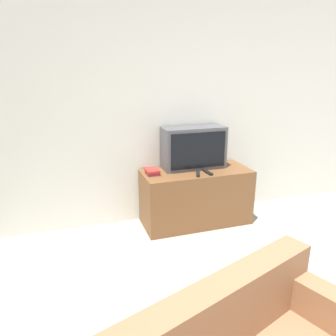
{
  "coord_description": "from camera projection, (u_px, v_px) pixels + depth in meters",
  "views": [
    {
      "loc": [
        -1.31,
        -0.59,
        1.8
      ],
      "look_at": [
        -0.33,
        2.39,
        0.82
      ],
      "focal_mm": 35.0,
      "sensor_mm": 36.0,
      "label": 1
    }
  ],
  "objects": [
    {
      "name": "television",
      "position": [
        194.0,
        148.0,
        3.81
      ],
      "size": [
        0.73,
        0.3,
        0.49
      ],
      "color": "#4C4C51",
      "rests_on": "tv_stand"
    },
    {
      "name": "tv_stand",
      "position": [
        196.0,
        197.0,
        3.87
      ],
      "size": [
        1.26,
        0.53,
        0.65
      ],
      "color": "brown",
      "rests_on": "ground_plane"
    },
    {
      "name": "remote_secondary",
      "position": [
        198.0,
        174.0,
        3.62
      ],
      "size": [
        0.1,
        0.18,
        0.02
      ],
      "rotation": [
        0.0,
        0.0,
        -0.39
      ],
      "color": "black",
      "rests_on": "tv_stand"
    },
    {
      "name": "wall_back",
      "position": [
        178.0,
        111.0,
        3.83
      ],
      "size": [
        9.0,
        0.06,
        2.6
      ],
      "color": "silver",
      "rests_on": "ground_plane"
    },
    {
      "name": "remote_on_stand",
      "position": [
        208.0,
        172.0,
        3.67
      ],
      "size": [
        0.05,
        0.18,
        0.02
      ],
      "rotation": [
        0.0,
        0.0,
        0.07
      ],
      "color": "black",
      "rests_on": "tv_stand"
    },
    {
      "name": "book_stack",
      "position": [
        152.0,
        171.0,
        3.64
      ],
      "size": [
        0.15,
        0.2,
        0.06
      ],
      "color": "#7A3884",
      "rests_on": "tv_stand"
    }
  ]
}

